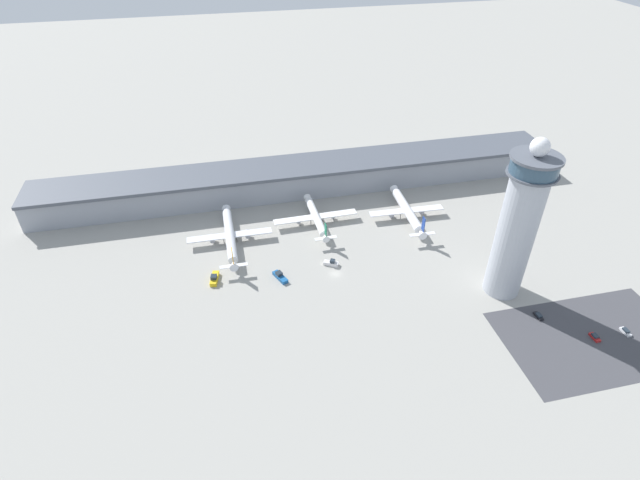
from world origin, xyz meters
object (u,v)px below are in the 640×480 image
Objects in this scene: car_grey_coupe at (595,337)px; car_yellow_taxi at (538,316)px; service_truck_fuel at (280,277)px; control_tower at (518,224)px; airplane_gate_bravo at (316,217)px; car_blue_compact at (626,332)px; service_truck_baggage at (214,278)px; service_truck_catering at (331,263)px; airplane_gate_charlie at (407,211)px; airplane_gate_alpha at (230,235)px.

car_yellow_taxi is (-13.36, 13.79, -0.06)m from car_grey_coupe.
control_tower is at bearing -16.79° from service_truck_fuel.
car_blue_compact is at bearing -44.60° from airplane_gate_bravo.
car_grey_coupe is (80.35, -91.37, -3.39)m from airplane_gate_bravo.
service_truck_fuel is 99.10m from car_yellow_taxi.
car_blue_compact is (115.27, -56.43, -0.38)m from service_truck_fuel.
car_yellow_taxi is at bearing -25.43° from service_truck_fuel.
service_truck_catering is at bearing -0.68° from service_truck_baggage.
control_tower is 1.52× the size of airplane_gate_charlie.
airplane_gate_charlie is at bearing 108.09° from control_tower.
airplane_gate_alpha reaches higher than car_grey_coupe.
airplane_gate_bravo is at bearing 135.40° from car_blue_compact.
service_truck_fuel reaches higher than car_yellow_taxi.
car_grey_coupe is at bearing -58.29° from control_tower.
service_truck_baggage is at bearing 157.83° from car_yellow_taxi.
control_tower reaches higher than airplane_gate_alpha.
car_blue_compact is (92.76, -91.46, -3.41)m from airplane_gate_bravo.
service_truck_catering is at bearing 9.96° from service_truck_fuel.
airplane_gate_bravo is 130.32m from car_blue_compact.
service_truck_catering is 0.76× the size of service_truck_fuel.
service_truck_baggage is 124.60m from car_yellow_taxi.
car_blue_compact is (141.15, -60.91, -0.53)m from service_truck_baggage.
airplane_gate_alpha reaches higher than service_truck_baggage.
airplane_gate_bravo is 57.30m from service_truck_baggage.
car_blue_compact is (93.03, -60.34, -0.39)m from service_truck_catering.
service_truck_catering is at bearing -31.85° from airplane_gate_alpha.
airplane_gate_charlie reaches higher than car_yellow_taxi.
control_tower is 92.32m from service_truck_fuel.
car_grey_coupe is at bearing -66.68° from airplane_gate_charlie.
airplane_gate_bravo reaches higher than service_truck_baggage.
airplane_gate_bravo is (-61.14, 60.27, -26.80)m from control_tower.
airplane_gate_alpha is (-101.25, 53.90, -26.63)m from control_tower.
airplane_gate_alpha is 128.66m from car_yellow_taxi.
control_tower is 74.23m from service_truck_catering.
airplane_gate_bravo is 41.75m from service_truck_fuel.
car_grey_coupe is at bearing -25.29° from service_truck_baggage.
airplane_gate_bravo is at bearing 9.03° from airplane_gate_alpha.
service_truck_baggage is at bearing -164.18° from airplane_gate_charlie.
airplane_gate_alpha is 10.71× the size of car_grey_coupe.
service_truck_fuel is 128.34m from car_blue_compact.
car_blue_compact is (12.42, -0.10, -0.02)m from car_grey_coupe.
control_tower is at bearing -44.59° from airplane_gate_bravo.
airplane_gate_charlie is 9.48× the size of car_blue_compact.
airplane_gate_bravo is 4.62× the size of service_truck_fuel.
control_tower is 9.87× the size of service_truck_catering.
service_truck_catering reaches higher than car_grey_coupe.
airplane_gate_bravo reaches higher than car_blue_compact.
service_truck_catering is at bearing 154.61° from control_tower.
airplane_gate_alpha reaches higher than service_truck_fuel.
service_truck_fuel is (-83.64, 25.24, -29.83)m from control_tower.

